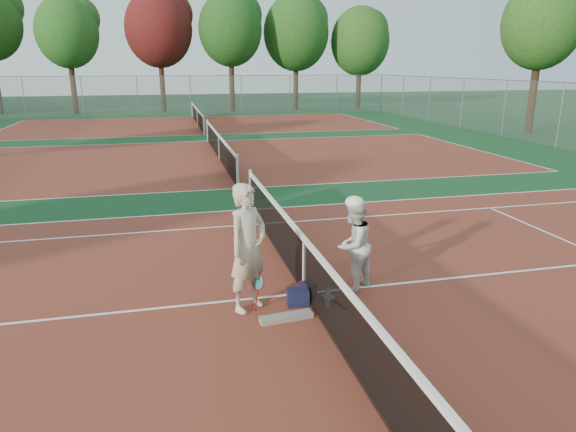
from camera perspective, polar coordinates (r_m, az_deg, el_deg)
The scene contains 23 objects.
ground at distance 8.89m, azimuth 1.78°, elevation -8.61°, with size 130.00×130.00×0.00m, color #0F3A1B.
court_main at distance 8.89m, azimuth 1.78°, elevation -8.59°, with size 23.77×10.97×0.01m, color maroon.
court_far_a at distance 21.70m, azimuth -7.62°, elevation 6.28°, with size 23.77×10.97×0.01m, color maroon.
court_far_b at distance 35.04m, azimuth -10.00°, elevation 9.99°, with size 23.77×10.97×0.01m, color maroon.
net_main at distance 8.69m, azimuth 1.81°, elevation -5.56°, with size 0.10×10.98×1.02m, color black, non-canonical shape.
net_far_a at distance 21.62m, azimuth -7.67°, elevation 7.61°, with size 0.10×10.98×1.02m, color black, non-canonical shape.
net_far_b at distance 34.99m, azimuth -10.05°, elevation 10.81°, with size 0.10×10.98×1.02m, color black, non-canonical shape.
fence_back at distance 41.89m, azimuth -10.76°, elevation 13.02°, with size 32.00×0.06×3.00m, color slate, non-canonical shape.
player_a at distance 8.03m, azimuth -4.48°, elevation -3.55°, with size 0.75×0.49×2.05m, color beige.
player_b at distance 8.85m, azimuth 7.23°, elevation -3.23°, with size 0.78×0.61×1.60m, color silver.
racket_red at distance 8.27m, azimuth -3.31°, elevation -8.37°, with size 0.15×0.27×0.59m, color maroon, non-canonical shape.
racket_black_held at distance 9.33m, azimuth 7.49°, elevation -5.53°, with size 0.19×0.27×0.59m, color black, non-canonical shape.
racket_spare at distance 8.69m, azimuth 4.53°, elevation -9.00°, with size 0.60×0.27×0.07m, color black, non-canonical shape.
sports_bag_navy at distance 8.44m, azimuth 1.10°, elevation -9.02°, with size 0.35×0.24×0.27m, color black.
sports_bag_purple at distance 8.70m, azimuth 2.07°, elevation -8.29°, with size 0.31×0.21×0.25m, color #24102C.
net_cover_canvas at distance 8.02m, azimuth -0.19°, elevation -11.18°, with size 0.83×0.19×0.09m, color slate.
water_bottle at distance 8.41m, azimuth 4.39°, elevation -9.04°, with size 0.09×0.09×0.30m, color #C9E0FF.
tree_back_1 at distance 45.50m, azimuth -23.33°, elevation 18.21°, with size 4.75×4.75×8.96m.
tree_back_maroon at distance 45.54m, azimuth -14.18°, elevation 19.53°, with size 5.41×5.41×9.76m.
tree_back_3 at distance 44.71m, azimuth -6.43°, elevation 19.90°, with size 5.17×5.17×9.58m.
tree_back_4 at distance 46.91m, azimuth 0.90°, elevation 19.69°, with size 5.63×5.63×9.73m.
tree_back_5 at distance 48.29m, azimuth 8.02°, elevation 18.66°, with size 5.17×5.17×8.79m.
tree_right_1 at distance 33.12m, azimuth 26.38°, elevation 18.52°, with size 4.29×4.29×8.42m.
Camera 1 is at (-2.14, -7.77, 3.75)m, focal length 32.00 mm.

